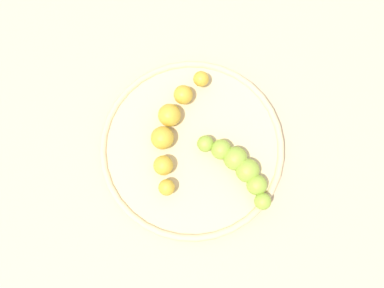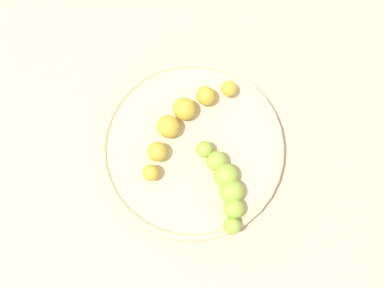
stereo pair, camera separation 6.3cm
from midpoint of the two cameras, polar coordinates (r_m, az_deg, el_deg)
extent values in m
plane|color=tan|center=(0.67, -2.64, -1.32)|extent=(2.40, 2.40, 0.00)
cylinder|color=#D1B784|center=(0.66, -2.68, -1.16)|extent=(0.27, 0.27, 0.02)
torus|color=#D1B784|center=(0.65, -2.71, -0.99)|extent=(0.27, 0.27, 0.01)
sphere|color=gold|center=(0.66, -1.54, 7.66)|extent=(0.02, 0.02, 0.02)
sphere|color=gold|center=(0.65, -3.83, 5.65)|extent=(0.03, 0.03, 0.03)
sphere|color=gold|center=(0.65, -5.53, 3.11)|extent=(0.03, 0.03, 0.03)
sphere|color=gold|center=(0.64, -6.52, 0.18)|extent=(0.03, 0.03, 0.03)
sphere|color=gold|center=(0.63, -6.71, -2.95)|extent=(0.03, 0.03, 0.03)
sphere|color=gold|center=(0.63, -6.06, -6.08)|extent=(0.02, 0.02, 0.02)
sphere|color=#8CAD38|center=(0.62, 6.09, -7.82)|extent=(0.02, 0.02, 0.02)
sphere|color=#8CAD38|center=(0.62, 5.37, -5.78)|extent=(0.03, 0.03, 0.03)
sphere|color=#8CAD38|center=(0.63, 4.22, -3.96)|extent=(0.03, 0.03, 0.03)
sphere|color=#8CAD38|center=(0.63, 2.71, -2.44)|extent=(0.03, 0.03, 0.03)
sphere|color=#8CAD38|center=(0.63, 0.91, -1.29)|extent=(0.03, 0.03, 0.03)
sphere|color=#8CAD38|center=(0.63, -1.10, -0.56)|extent=(0.02, 0.02, 0.02)
camera|label=1|loc=(0.03, -92.93, -12.14)|focal=42.34mm
camera|label=2|loc=(0.03, 87.07, 12.14)|focal=42.34mm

